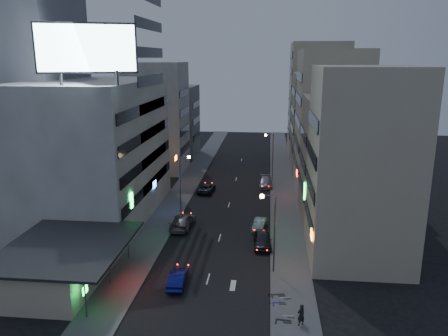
# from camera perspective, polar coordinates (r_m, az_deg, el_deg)

# --- Properties ---
(ground) EXTENTS (180.00, 180.00, 0.00)m
(ground) POSITION_cam_1_polar(r_m,az_deg,el_deg) (40.11, -2.92, -16.98)
(ground) COLOR black
(ground) RESTS_ON ground
(sidewalk_left) EXTENTS (4.00, 120.00, 0.12)m
(sidewalk_left) POSITION_cam_1_polar(r_m,az_deg,el_deg) (68.49, -5.74, -3.46)
(sidewalk_left) COLOR #4C4C4F
(sidewalk_left) RESTS_ON ground
(sidewalk_right) EXTENTS (4.00, 120.00, 0.12)m
(sidewalk_right) POSITION_cam_1_polar(r_m,az_deg,el_deg) (67.21, 7.78, -3.87)
(sidewalk_right) COLOR #4C4C4F
(sidewalk_right) RESTS_ON ground
(food_court) EXTENTS (11.00, 13.00, 3.88)m
(food_court) POSITION_cam_1_polar(r_m,az_deg,el_deg) (44.89, -20.73, -11.51)
(food_court) COLOR #B5AB8E
(food_court) RESTS_ON ground
(white_building) EXTENTS (14.00, 24.00, 18.00)m
(white_building) POSITION_cam_1_polar(r_m,az_deg,el_deg) (59.55, -16.41, 2.23)
(white_building) COLOR silver
(white_building) RESTS_ON ground
(grey_tower) EXTENTS (10.00, 14.00, 34.00)m
(grey_tower) POSITION_cam_1_polar(r_m,az_deg,el_deg) (65.11, -23.37, 9.76)
(grey_tower) COLOR gray
(grey_tower) RESTS_ON ground
(shophouse_near) EXTENTS (10.00, 11.00, 20.00)m
(shophouse_near) POSITION_cam_1_polar(r_m,az_deg,el_deg) (46.66, 17.52, 0.20)
(shophouse_near) COLOR #B5AB8E
(shophouse_near) RESTS_ON ground
(shophouse_mid) EXTENTS (11.00, 12.00, 16.00)m
(shophouse_mid) POSITION_cam_1_polar(r_m,az_deg,el_deg) (58.20, 15.67, 1.01)
(shophouse_mid) COLOR gray
(shophouse_mid) RESTS_ON ground
(shophouse_far) EXTENTS (10.00, 14.00, 22.00)m
(shophouse_far) POSITION_cam_1_polar(r_m,az_deg,el_deg) (70.23, 13.71, 5.82)
(shophouse_far) COLOR #B5AB8E
(shophouse_far) RESTS_ON ground
(far_left_a) EXTENTS (11.00, 10.00, 20.00)m
(far_left_a) POSITION_cam_1_polar(r_m,az_deg,el_deg) (82.33, -8.97, 6.53)
(far_left_a) COLOR silver
(far_left_a) RESTS_ON ground
(far_left_b) EXTENTS (12.00, 10.00, 15.00)m
(far_left_b) POSITION_cam_1_polar(r_m,az_deg,el_deg) (95.29, -7.23, 6.10)
(far_left_b) COLOR gray
(far_left_b) RESTS_ON ground
(far_right_a) EXTENTS (11.00, 12.00, 18.00)m
(far_right_a) POSITION_cam_1_polar(r_m,az_deg,el_deg) (85.30, 12.66, 5.94)
(far_right_a) COLOR gray
(far_right_a) RESTS_ON ground
(far_right_b) EXTENTS (12.00, 12.00, 24.00)m
(far_right_b) POSITION_cam_1_polar(r_m,az_deg,el_deg) (98.84, 12.13, 8.81)
(far_right_b) COLOR #B5AB8E
(far_right_b) RESTS_ON ground
(billboard) EXTENTS (9.52, 3.75, 6.20)m
(billboard) POSITION_cam_1_polar(r_m,az_deg,el_deg) (47.59, -17.51, 14.66)
(billboard) COLOR #595B60
(billboard) RESTS_ON white_building
(street_lamp_right_near) EXTENTS (1.60, 0.44, 8.02)m
(street_lamp_right_near) POSITION_cam_1_polar(r_m,az_deg,el_deg) (42.76, 6.13, -6.98)
(street_lamp_right_near) COLOR #595B60
(street_lamp_right_near) RESTS_ON sidewalk_right
(street_lamp_left) EXTENTS (1.60, 0.44, 8.02)m
(street_lamp_left) POSITION_cam_1_polar(r_m,az_deg,el_deg) (59.07, -5.41, -0.96)
(street_lamp_left) COLOR #595B60
(street_lamp_left) RESTS_ON sidewalk_left
(street_lamp_right_far) EXTENTS (1.60, 0.44, 8.02)m
(street_lamp_right_far) POSITION_cam_1_polar(r_m,az_deg,el_deg) (75.48, 6.11, 2.36)
(street_lamp_right_far) COLOR #595B60
(street_lamp_right_far) RESTS_ON sidewalk_right
(parked_car_right_near) EXTENTS (2.21, 4.90, 1.63)m
(parked_car_right_near) POSITION_cam_1_polar(r_m,az_deg,el_deg) (50.14, 5.05, -9.29)
(parked_car_right_near) COLOR #29292E
(parked_car_right_near) RESTS_ON ground
(parked_car_right_mid) EXTENTS (1.90, 4.09, 1.30)m
(parked_car_right_mid) POSITION_cam_1_polar(r_m,az_deg,el_deg) (54.79, 4.65, -7.38)
(parked_car_right_mid) COLOR #999CA1
(parked_car_right_mid) RESTS_ON ground
(parked_car_left) EXTENTS (2.62, 5.06, 1.36)m
(parked_car_left) POSITION_cam_1_polar(r_m,az_deg,el_deg) (69.45, -2.30, -2.61)
(parked_car_left) COLOR #2B2A30
(parked_car_left) RESTS_ON ground
(parked_car_right_far) EXTENTS (2.30, 5.30, 1.52)m
(parked_car_right_far) POSITION_cam_1_polar(r_m,az_deg,el_deg) (72.65, 5.44, -1.84)
(parked_car_right_far) COLOR #92959A
(parked_car_right_far) RESTS_ON ground
(road_car_blue) EXTENTS (1.69, 4.35, 1.41)m
(road_car_blue) POSITION_cam_1_polar(r_m,az_deg,el_deg) (42.38, -6.05, -14.12)
(road_car_blue) COLOR navy
(road_car_blue) RESTS_ON ground
(road_car_silver) EXTENTS (2.60, 6.01, 1.72)m
(road_car_silver) POSITION_cam_1_polar(r_m,az_deg,el_deg) (55.41, -5.43, -6.91)
(road_car_silver) COLOR gray
(road_car_silver) RESTS_ON ground
(person) EXTENTS (0.80, 0.72, 1.83)m
(person) POSITION_cam_1_polar(r_m,az_deg,el_deg) (36.88, 10.03, -18.37)
(person) COLOR black
(person) RESTS_ON sidewalk_right
(scooter_black_a) EXTENTS (0.83, 1.97, 1.17)m
(scooter_black_a) POSITION_cam_1_polar(r_m,az_deg,el_deg) (37.50, 8.87, -18.32)
(scooter_black_a) COLOR black
(scooter_black_a) RESTS_ON sidewalk_right
(scooter_silver_a) EXTENTS (0.56, 1.60, 0.97)m
(scooter_silver_a) POSITION_cam_1_polar(r_m,az_deg,el_deg) (38.18, 9.16, -17.86)
(scooter_silver_a) COLOR #9A9EA1
(scooter_silver_a) RESTS_ON sidewalk_right
(scooter_blue) EXTENTS (0.79, 1.77, 1.04)m
(scooter_blue) POSITION_cam_1_polar(r_m,az_deg,el_deg) (39.84, 8.01, -16.28)
(scooter_blue) COLOR navy
(scooter_blue) RESTS_ON sidewalk_right
(scooter_black_b) EXTENTS (0.90, 1.89, 1.11)m
(scooter_black_b) POSITION_cam_1_polar(r_m,az_deg,el_deg) (41.01, 7.89, -15.27)
(scooter_black_b) COLOR black
(scooter_black_b) RESTS_ON sidewalk_right
(scooter_silver_b) EXTENTS (0.89, 1.70, 0.99)m
(scooter_silver_b) POSITION_cam_1_polar(r_m,az_deg,el_deg) (40.65, 8.62, -15.68)
(scooter_silver_b) COLOR #A4A6AB
(scooter_silver_b) RESTS_ON sidewalk_right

